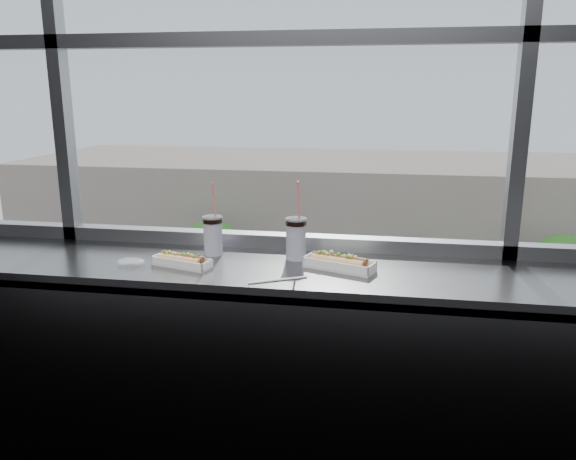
% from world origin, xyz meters
% --- Properties ---
extents(wall_back_lower, '(6.00, 0.00, 6.00)m').
position_xyz_m(wall_back_lower, '(0.00, 1.50, 0.55)').
color(wall_back_lower, black).
rests_on(wall_back_lower, ground).
extents(counter, '(6.00, 0.55, 0.06)m').
position_xyz_m(counter, '(0.00, 1.23, 1.07)').
color(counter, gray).
rests_on(counter, ground).
extents(counter_fascia, '(6.00, 0.04, 1.04)m').
position_xyz_m(counter_fascia, '(0.00, 0.97, 0.55)').
color(counter_fascia, gray).
rests_on(counter_fascia, ground).
extents(hotdog_tray_left, '(0.26, 0.15, 0.06)m').
position_xyz_m(hotdog_tray_left, '(-0.32, 1.15, 1.12)').
color(hotdog_tray_left, white).
rests_on(hotdog_tray_left, counter).
extents(hotdog_tray_right, '(0.30, 0.18, 0.07)m').
position_xyz_m(hotdog_tray_right, '(0.31, 1.22, 1.13)').
color(hotdog_tray_right, white).
rests_on(hotdog_tray_right, counter).
extents(soda_cup_left, '(0.09, 0.09, 0.32)m').
position_xyz_m(soda_cup_left, '(-0.25, 1.33, 1.19)').
color(soda_cup_left, white).
rests_on(soda_cup_left, counter).
extents(soda_cup_right, '(0.09, 0.09, 0.33)m').
position_xyz_m(soda_cup_right, '(0.11, 1.33, 1.20)').
color(soda_cup_right, white).
rests_on(soda_cup_right, counter).
extents(loose_straw, '(0.21, 0.12, 0.01)m').
position_xyz_m(loose_straw, '(0.09, 1.04, 1.10)').
color(loose_straw, white).
rests_on(loose_straw, counter).
extents(wrapper, '(0.11, 0.08, 0.03)m').
position_xyz_m(wrapper, '(-0.53, 1.13, 1.11)').
color(wrapper, silver).
rests_on(wrapper, counter).
extents(plaza_ground, '(120.00, 120.00, 0.00)m').
position_xyz_m(plaza_ground, '(0.00, 45.00, -11.00)').
color(plaza_ground, '#B5B4AF').
rests_on(plaza_ground, ground).
extents(street_asphalt, '(80.00, 10.00, 0.06)m').
position_xyz_m(street_asphalt, '(0.00, 21.50, -10.97)').
color(street_asphalt, black).
rests_on(street_asphalt, plaza_ground).
extents(far_sidewalk, '(80.00, 6.00, 0.04)m').
position_xyz_m(far_sidewalk, '(0.00, 29.50, -10.98)').
color(far_sidewalk, '#B5B4AF').
rests_on(far_sidewalk, plaza_ground).
extents(far_building, '(50.00, 14.00, 8.00)m').
position_xyz_m(far_building, '(0.00, 39.50, -7.00)').
color(far_building, gray).
rests_on(far_building, plaza_ground).
extents(car_near_b, '(2.64, 5.87, 1.93)m').
position_xyz_m(car_near_b, '(-8.20, 17.50, -9.98)').
color(car_near_b, black).
rests_on(car_near_b, street_asphalt).
extents(car_near_c, '(3.01, 6.00, 1.93)m').
position_xyz_m(car_near_c, '(-1.36, 17.50, -9.98)').
color(car_near_c, maroon).
rests_on(car_near_c, street_asphalt).
extents(car_far_b, '(2.72, 5.92, 1.93)m').
position_xyz_m(car_far_b, '(0.22, 25.50, -9.97)').
color(car_far_b, '#9D110C').
rests_on(car_far_b, street_asphalt).
extents(car_far_a, '(2.97, 6.33, 2.06)m').
position_xyz_m(car_far_a, '(-10.23, 25.50, -9.91)').
color(car_far_a, '#2B2A2A').
rests_on(car_far_a, street_asphalt).
extents(car_near_a, '(3.24, 6.68, 2.16)m').
position_xyz_m(car_near_a, '(-13.64, 17.50, -9.86)').
color(car_near_a, gray).
rests_on(car_near_a, street_asphalt).
extents(pedestrian_b, '(0.68, 0.91, 2.05)m').
position_xyz_m(pedestrian_b, '(0.45, 29.84, -9.94)').
color(pedestrian_b, '#66605B').
rests_on(pedestrian_b, far_sidewalk).
extents(pedestrian_d, '(0.93, 0.70, 2.10)m').
position_xyz_m(pedestrian_d, '(7.45, 30.55, -9.91)').
color(pedestrian_d, '#66605B').
rests_on(pedestrian_d, far_sidewalk).
extents(tree_left, '(3.54, 3.54, 5.53)m').
position_xyz_m(tree_left, '(-9.29, 29.50, -7.25)').
color(tree_left, '#47382B').
rests_on(tree_left, far_sidewalk).
extents(tree_center, '(2.86, 2.86, 4.47)m').
position_xyz_m(tree_center, '(2.48, 29.50, -7.97)').
color(tree_center, '#47382B').
rests_on(tree_center, far_sidewalk).
extents(tree_right, '(3.48, 3.48, 5.43)m').
position_xyz_m(tree_right, '(9.99, 29.50, -7.32)').
color(tree_right, '#47382B').
rests_on(tree_right, far_sidewalk).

